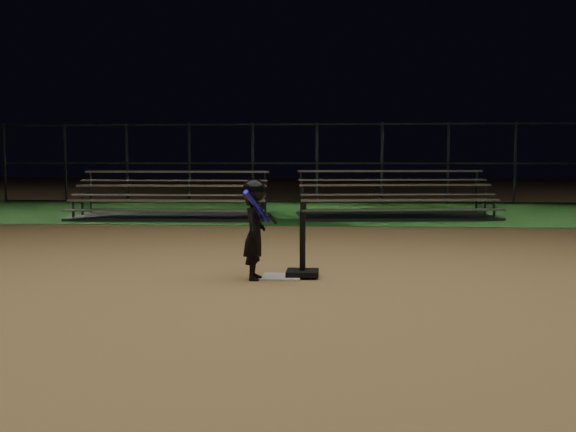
{
  "coord_description": "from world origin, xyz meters",
  "views": [
    {
      "loc": [
        0.66,
        -7.83,
        1.42
      ],
      "look_at": [
        0.0,
        1.0,
        0.65
      ],
      "focal_mm": 41.91,
      "sensor_mm": 36.0,
      "label": 1
    }
  ],
  "objects_px": {
    "bleacher_left": "(172,208)",
    "bleacher_right": "(395,208)",
    "batting_tee": "(303,264)",
    "home_plate": "(282,277)",
    "child_batter": "(255,226)"
  },
  "relations": [
    {
      "from": "bleacher_left",
      "to": "bleacher_right",
      "type": "distance_m",
      "value": 5.29
    },
    {
      "from": "batting_tee",
      "to": "bleacher_left",
      "type": "bearing_deg",
      "value": 114.52
    },
    {
      "from": "home_plate",
      "to": "batting_tee",
      "type": "bearing_deg",
      "value": 15.35
    },
    {
      "from": "home_plate",
      "to": "bleacher_right",
      "type": "height_order",
      "value": "bleacher_right"
    },
    {
      "from": "home_plate",
      "to": "child_batter",
      "type": "height_order",
      "value": "child_batter"
    },
    {
      "from": "batting_tee",
      "to": "bleacher_left",
      "type": "height_order",
      "value": "bleacher_left"
    },
    {
      "from": "home_plate",
      "to": "bleacher_right",
      "type": "distance_m",
      "value": 8.48
    },
    {
      "from": "batting_tee",
      "to": "bleacher_right",
      "type": "relative_size",
      "value": 0.16
    },
    {
      "from": "batting_tee",
      "to": "bleacher_right",
      "type": "bearing_deg",
      "value": 77.79
    },
    {
      "from": "home_plate",
      "to": "batting_tee",
      "type": "relative_size",
      "value": 0.6
    },
    {
      "from": "batting_tee",
      "to": "bleacher_right",
      "type": "height_order",
      "value": "bleacher_right"
    },
    {
      "from": "home_plate",
      "to": "child_batter",
      "type": "distance_m",
      "value": 0.7
    },
    {
      "from": "bleacher_left",
      "to": "child_batter",
      "type": "bearing_deg",
      "value": -71.14
    },
    {
      "from": "child_batter",
      "to": "bleacher_right",
      "type": "bearing_deg",
      "value": -16.67
    },
    {
      "from": "batting_tee",
      "to": "child_batter",
      "type": "relative_size",
      "value": 0.64
    }
  ]
}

